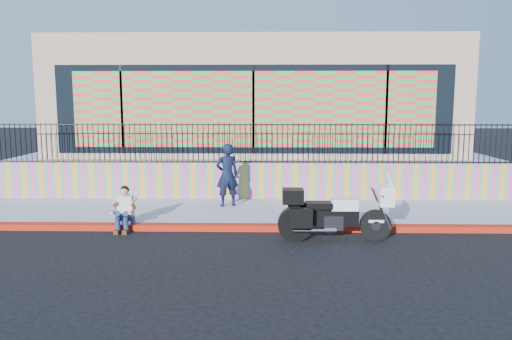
{
  "coord_description": "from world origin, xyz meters",
  "views": [
    {
      "loc": [
        0.43,
        -11.8,
        3.15
      ],
      "look_at": [
        0.15,
        1.2,
        1.32
      ],
      "focal_mm": 35.0,
      "sensor_mm": 36.0,
      "label": 1
    }
  ],
  "objects": [
    {
      "name": "mural_wall",
      "position": [
        0.0,
        3.25,
        0.7
      ],
      "size": [
        16.0,
        0.2,
        1.1
      ],
      "primitive_type": "cube",
      "color": "#FF4395",
      "rests_on": "sidewalk"
    },
    {
      "name": "storefront_building",
      "position": [
        0.0,
        8.13,
        3.25
      ],
      "size": [
        14.0,
        8.06,
        4.0
      ],
      "color": "tan",
      "rests_on": "elevated_platform"
    },
    {
      "name": "seated_man",
      "position": [
        -3.02,
        -0.1,
        0.45
      ],
      "size": [
        0.54,
        0.71,
        1.06
      ],
      "color": "navy",
      "rests_on": "ground"
    },
    {
      "name": "ground",
      "position": [
        0.0,
        0.0,
        0.0
      ],
      "size": [
        90.0,
        90.0,
        0.0
      ],
      "primitive_type": "plane",
      "color": "black",
      "rests_on": "ground"
    },
    {
      "name": "elevated_platform",
      "position": [
        0.0,
        8.35,
        0.62
      ],
      "size": [
        16.0,
        10.0,
        1.25
      ],
      "primitive_type": "cube",
      "color": "#9299B0",
      "rests_on": "ground"
    },
    {
      "name": "sidewalk",
      "position": [
        0.0,
        1.65,
        0.07
      ],
      "size": [
        16.0,
        3.0,
        0.15
      ],
      "primitive_type": "cube",
      "color": "#9299B0",
      "rests_on": "ground"
    },
    {
      "name": "police_officer",
      "position": [
        -0.69,
        2.14,
        1.05
      ],
      "size": [
        0.76,
        0.63,
        1.79
      ],
      "primitive_type": "imported",
      "rotation": [
        0.0,
        0.0,
        3.49
      ],
      "color": "black",
      "rests_on": "sidewalk"
    },
    {
      "name": "police_motorcycle",
      "position": [
        1.93,
        -0.8,
        0.66
      ],
      "size": [
        2.52,
        0.83,
        1.57
      ],
      "color": "black",
      "rests_on": "ground"
    },
    {
      "name": "red_curb",
      "position": [
        0.0,
        0.0,
        0.07
      ],
      "size": [
        16.0,
        0.3,
        0.15
      ],
      "primitive_type": "cube",
      "color": "#A6200B",
      "rests_on": "ground"
    },
    {
      "name": "metal_fence",
      "position": [
        0.0,
        3.25,
        1.85
      ],
      "size": [
        15.8,
        0.04,
        1.2
      ],
      "primitive_type": null,
      "color": "black",
      "rests_on": "mural_wall"
    }
  ]
}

